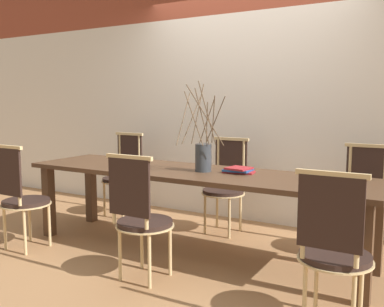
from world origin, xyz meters
name	(u,v)px	position (x,y,z in m)	size (l,w,h in m)	color
ground_plane	(192,252)	(0.00, 0.00, 0.00)	(16.00, 16.00, 0.00)	#9E7047
wall_rear	(249,77)	(0.00, 1.25, 1.60)	(12.00, 0.06, 3.20)	silver
dining_table	(192,180)	(0.00, 0.00, 0.65)	(3.17, 0.81, 0.74)	#4C3321
chair_near_leftend	(21,195)	(-1.36, -0.71, 0.51)	(0.44, 0.44, 0.97)	black
chair_near_left	(141,215)	(-0.03, -0.71, 0.51)	(0.44, 0.44, 0.97)	black
chair_near_center	(334,247)	(1.36, -0.71, 0.51)	(0.44, 0.44, 0.97)	black
chair_far_leftend	(123,172)	(-1.35, 0.71, 0.51)	(0.44, 0.44, 0.97)	black
chair_far_left	(225,183)	(-0.02, 0.71, 0.51)	(0.44, 0.44, 0.97)	black
chair_far_center	(364,198)	(1.32, 0.71, 0.51)	(0.44, 0.44, 0.97)	black
vase_centerpiece	(203,155)	(0.11, 0.01, 0.88)	(0.44, 0.40, 0.77)	#33383D
book_stack	(238,170)	(0.40, 0.09, 0.76)	(0.27, 0.22, 0.05)	maroon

